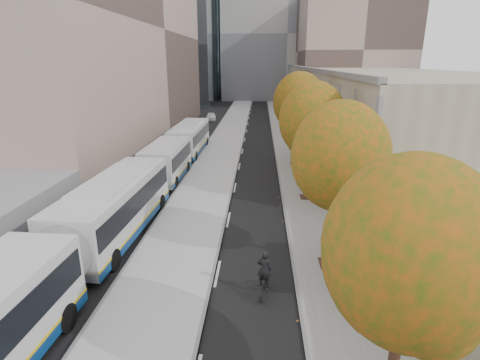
# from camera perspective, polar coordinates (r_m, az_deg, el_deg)

# --- Properties ---
(bus_platform) EXTENTS (4.25, 150.00, 0.15)m
(bus_platform) POSITION_cam_1_polar(r_m,az_deg,el_deg) (39.01, -2.98, 4.22)
(bus_platform) COLOR #ADADAD
(bus_platform) RESTS_ON ground
(sidewalk) EXTENTS (4.75, 150.00, 0.08)m
(sidewalk) POSITION_cam_1_polar(r_m,az_deg,el_deg) (39.02, 8.82, 3.98)
(sidewalk) COLOR gray
(sidewalk) RESTS_ON ground
(building_tan) EXTENTS (18.00, 92.00, 8.00)m
(building_tan) POSITION_cam_1_polar(r_m,az_deg,el_deg) (68.66, 16.35, 12.71)
(building_tan) COLOR gray
(building_tan) RESTS_ON ground
(building_midrise) EXTENTS (24.00, 46.00, 25.00)m
(building_midrise) POSITION_cam_1_polar(r_m,az_deg,el_deg) (49.36, -25.95, 19.93)
(building_midrise) COLOR gray
(building_midrise) RESTS_ON ground
(building_far_block) EXTENTS (30.00, 18.00, 30.00)m
(building_far_block) POSITION_cam_1_polar(r_m,az_deg,el_deg) (99.07, 6.87, 20.97)
(building_far_block) COLOR gray
(building_far_block) RESTS_ON ground
(bus_shelter) EXTENTS (1.90, 4.40, 2.53)m
(bus_shelter) POSITION_cam_1_polar(r_m,az_deg,el_deg) (16.33, 22.81, -9.07)
(bus_shelter) COLOR #383A3F
(bus_shelter) RESTS_ON sidewalk
(tree_b) EXTENTS (4.00, 4.00, 6.97)m
(tree_b) POSITION_cam_1_polar(r_m,az_deg,el_deg) (9.41, 24.54, -10.03)
(tree_b) COLOR #301E14
(tree_b) RESTS_ON sidewalk
(tree_c) EXTENTS (4.20, 4.20, 7.28)m
(tree_c) POSITION_cam_1_polar(r_m,az_deg,el_deg) (16.57, 14.98, 3.45)
(tree_c) COLOR #301E14
(tree_c) RESTS_ON sidewalk
(tree_d) EXTENTS (4.40, 4.40, 7.60)m
(tree_d) POSITION_cam_1_polar(r_m,az_deg,el_deg) (25.24, 10.99, 8.97)
(tree_d) COLOR #301E14
(tree_d) RESTS_ON sidewalk
(tree_e) EXTENTS (4.60, 4.60, 7.92)m
(tree_e) POSITION_cam_1_polar(r_m,az_deg,el_deg) (34.08, 9.01, 11.64)
(tree_e) COLOR #301E14
(tree_e) RESTS_ON sidewalk
(bus_near) EXTENTS (3.48, 18.75, 3.11)m
(bus_near) POSITION_cam_1_polar(r_m,az_deg,el_deg) (17.83, -23.59, -8.63)
(bus_near) COLOR silver
(bus_near) RESTS_ON ground
(bus_far) EXTENTS (2.88, 17.64, 2.93)m
(bus_far) POSITION_cam_1_polar(r_m,az_deg,el_deg) (35.34, -8.96, 5.14)
(bus_far) COLOR silver
(bus_far) RESTS_ON ground
(cyclist) EXTENTS (0.69, 1.62, 2.00)m
(cyclist) POSITION_cam_1_polar(r_m,az_deg,el_deg) (15.67, 3.68, -14.84)
(cyclist) COLOR black
(cyclist) RESTS_ON ground
(distant_car) EXTENTS (1.88, 3.89, 1.28)m
(distant_car) POSITION_cam_1_polar(r_m,az_deg,el_deg) (60.84, -4.46, 9.60)
(distant_car) COLOR silver
(distant_car) RESTS_ON ground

